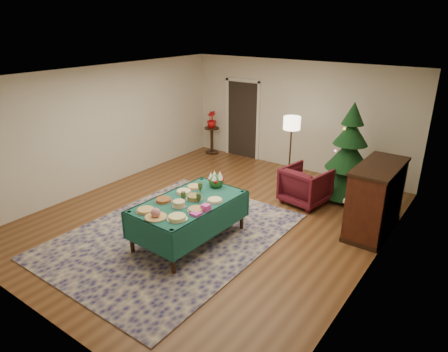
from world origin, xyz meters
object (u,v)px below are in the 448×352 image
Objects in this scene: floor_lamp at (292,127)px; christmas_tree at (349,156)px; gift_box at (206,208)px; armchair at (306,184)px; side_table at (212,141)px; potted_plant at (212,123)px; buffet_table at (189,209)px; piano at (375,199)px.

floor_lamp is 1.43m from christmas_tree.
floor_lamp is at bearing 94.80° from gift_box.
armchair is (0.50, 2.68, -0.38)m from gift_box.
gift_box is 3.62m from christmas_tree.
potted_plant is (0.00, 0.00, 0.52)m from side_table.
side_table is at bearing 122.93° from buffet_table.
floor_lamp is at bearing -14.19° from potted_plant.
side_table is (-3.62, 1.54, -0.07)m from armchair.
christmas_tree is at bearing -116.88° from armchair.
potted_plant is at bearing 126.42° from gift_box.
floor_lamp is (0.16, 3.40, 0.73)m from buffet_table.
potted_plant is (-2.66, 4.11, 0.27)m from buffet_table.
buffet_table is at bearing 166.46° from gift_box.
armchair is 0.58× the size of piano.
floor_lamp reaches higher than piano.
buffet_table is 2.66× the size of side_table.
potted_plant is (-2.82, 0.71, -0.46)m from floor_lamp.
side_table is (-2.66, 4.11, -0.24)m from buffet_table.
buffet_table is at bearing -114.54° from christmas_tree.
gift_box is 0.08× the size of piano.
buffet_table is 0.96× the size of christmas_tree.
floor_lamp is 3.07m from side_table.
buffet_table is at bearing -138.10° from piano.
side_table is at bearing -13.27° from armchair.
piano is at bearing 41.90° from buffet_table.
gift_box is at bearing -107.32° from christmas_tree.
side_table is 5.47m from piano.
floor_lamp is at bearing 177.78° from christmas_tree.
armchair is at bearing 166.02° from piano.
armchair is 3.93m from side_table.
buffet_table is 4.29× the size of potted_plant.
side_table is 0.51× the size of piano.
piano is (2.00, 2.31, -0.18)m from gift_box.
floor_lamp reaches higher than potted_plant.
christmas_tree is 1.50m from piano.
floor_lamp is 2.69m from piano.
christmas_tree is (1.53, 3.35, 0.33)m from buffet_table.
side_table is 0.36× the size of christmas_tree.
potted_plant is at bearing 0.00° from side_table.
christmas_tree is (0.57, 0.77, 0.50)m from armchair.
floor_lamp is at bearing 152.48° from piano.
christmas_tree reaches higher than potted_plant.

